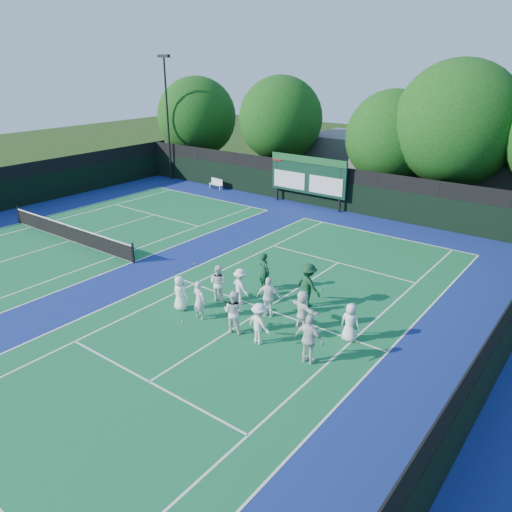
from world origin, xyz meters
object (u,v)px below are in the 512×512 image
Objects in this scene: scoreboard at (308,175)px; bench at (217,183)px; tennis_net at (70,233)px; coach_left at (264,272)px.

scoreboard reaches higher than bench.
coach_left is at bearing 6.80° from tennis_net.
bench is 0.77× the size of coach_left.
coach_left is (14.25, -12.83, 0.44)m from bench.
tennis_net is 6.36× the size of coach_left.
scoreboard is at bearing -46.25° from coach_left.
coach_left reaches higher than bench.
bench is at bearing -178.47° from scoreboard.
coach_left is (5.84, -13.06, -1.30)m from scoreboard.
bench is (-8.40, -0.22, -1.74)m from scoreboard.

